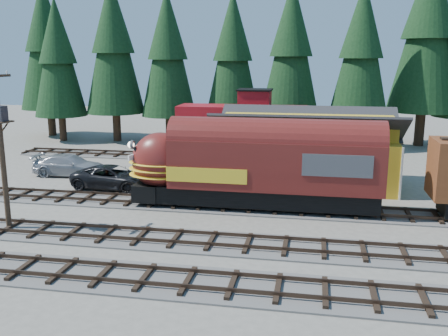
% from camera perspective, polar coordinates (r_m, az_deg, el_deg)
% --- Properties ---
extents(ground, '(120.00, 120.00, 0.00)m').
position_cam_1_polar(ground, '(25.97, 8.61, -7.54)').
color(ground, '#6B665B').
rests_on(ground, ground).
extents(track_spur, '(32.00, 3.20, 0.33)m').
position_cam_1_polar(track_spur, '(44.58, -3.50, 1.21)').
color(track_spur, '#4C4947').
rests_on(track_spur, ground).
extents(depot, '(12.80, 7.00, 5.30)m').
position_cam_1_polar(depot, '(35.40, 9.37, 2.84)').
color(depot, gold).
rests_on(depot, ground).
extents(conifer_backdrop, '(78.27, 22.24, 17.00)m').
position_cam_1_polar(conifer_backdrop, '(50.22, 15.75, 13.13)').
color(conifer_backdrop, black).
rests_on(conifer_backdrop, ground).
extents(locomotive, '(15.11, 3.00, 4.11)m').
position_cam_1_polar(locomotive, '(29.37, 2.73, -0.10)').
color(locomotive, black).
rests_on(locomotive, ground).
extents(caboose, '(11.01, 3.19, 5.73)m').
position_cam_1_polar(caboose, '(43.27, 2.12, 4.57)').
color(caboose, black).
rests_on(caboose, ground).
extents(utility_pole, '(1.21, 2.07, 8.52)m').
position_cam_1_polar(utility_pole, '(27.70, -24.14, 3.16)').
color(utility_pole, black).
rests_on(utility_pole, ground).
extents(pickup_truck_a, '(5.85, 3.04, 1.57)m').
position_cam_1_polar(pickup_truck_a, '(35.04, -12.54, -1.03)').
color(pickup_truck_a, black).
rests_on(pickup_truck_a, ground).
extents(pickup_truck_b, '(5.63, 2.54, 1.60)m').
position_cam_1_polar(pickup_truck_b, '(39.65, -17.23, 0.30)').
color(pickup_truck_b, '#999AA0').
rests_on(pickup_truck_b, ground).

